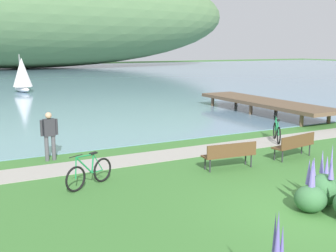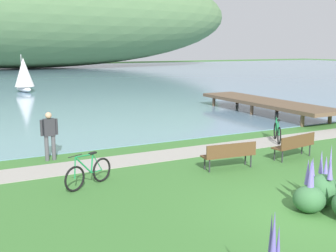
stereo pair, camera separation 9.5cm
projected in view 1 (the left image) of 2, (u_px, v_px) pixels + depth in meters
The scene contains 13 objects.
ground_plane at pixel (310, 214), 9.96m from camera, with size 200.00×200.00×0.00m, color #3D7533.
bay_water at pixel (17, 79), 52.08m from camera, with size 180.00×80.00×0.04m, color #6B8EA8.
distant_hillside at pixel (22, 11), 74.57m from camera, with size 83.52×28.00×20.39m, color #567A4C.
shoreline_path at pixel (180, 153), 15.57m from camera, with size 60.00×1.50×0.01m, color #A39E93.
park_bench_near_camera at pixel (295, 144), 14.79m from camera, with size 1.85×0.74×0.88m.
park_bench_further_along at pixel (230, 153), 13.51m from camera, with size 1.84×0.65×0.88m.
bicycle_leaning_near_bench at pixel (277, 132), 17.50m from camera, with size 1.02×1.51×1.01m.
bicycle_beside_path at pixel (89, 173), 11.82m from camera, with size 1.60×0.87×1.01m.
person_at_shoreline at pixel (49, 133), 14.43m from camera, with size 0.61×0.24×1.71m.
echium_bush_closest_to_camera at pixel (323, 188), 10.43m from camera, with size 0.83×0.83×1.61m.
echium_bush_beside_closest at pixel (311, 196), 10.01m from camera, with size 0.77×0.77×1.36m.
sailboat_nearest_to_shore at pixel (22, 74), 36.10m from camera, with size 1.93×2.86×3.24m.
pier_dock at pixel (264, 102), 24.68m from camera, with size 2.40×10.00×0.80m.
Camera 1 is at (-7.36, -6.75, 3.92)m, focal length 44.59 mm.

